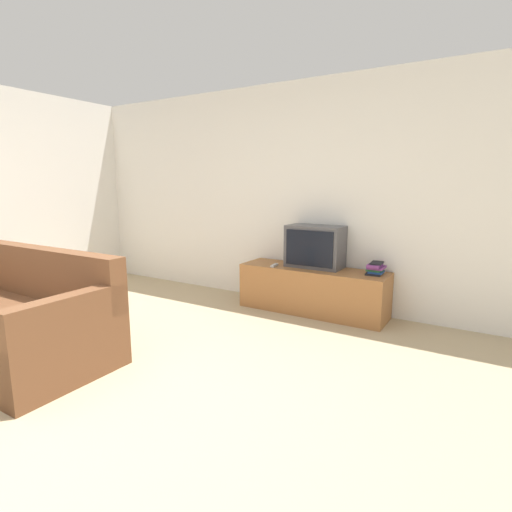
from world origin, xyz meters
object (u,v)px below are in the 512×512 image
remote_on_stand (274,265)px  television (315,246)px  couch (3,320)px  book_stack (376,268)px  tv_stand (312,290)px

remote_on_stand → television: bearing=27.7°
couch → book_stack: couch is taller
television → remote_on_stand: television is taller
television → couch: television is taller
couch → remote_on_stand: couch is taller
television → couch: 3.10m
tv_stand → book_stack: (0.68, 0.05, 0.32)m
book_stack → remote_on_stand: book_stack is taller
television → remote_on_stand: 0.51m
television → book_stack: bearing=-1.3°
tv_stand → couch: (-1.83, -2.40, 0.03)m
tv_stand → couch: bearing=-127.3°
television → book_stack: size_ratio=2.67×
tv_stand → book_stack: 0.75m
television → book_stack: television is taller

